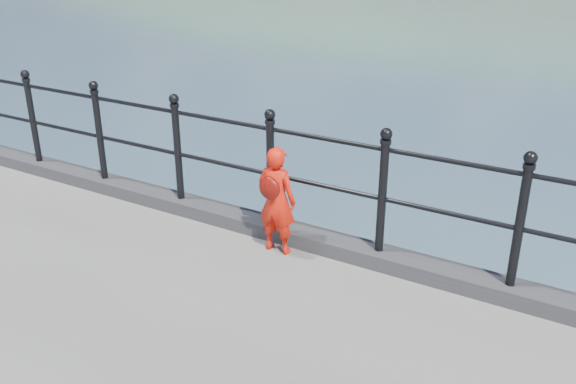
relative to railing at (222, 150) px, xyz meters
The scene contains 4 objects.
ground 1.83m from the railing, 90.00° to the left, with size 600.00×600.00×0.00m, color #2D4251.
kerb 0.75m from the railing, 140.53° to the right, with size 60.00×0.30×0.15m, color #28282B.
railing is the anchor object (origin of this frame).
child 0.92m from the railing, 17.69° to the right, with size 0.40×0.32×1.08m.
Camera 1 is at (3.66, -4.95, 3.89)m, focal length 38.00 mm.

